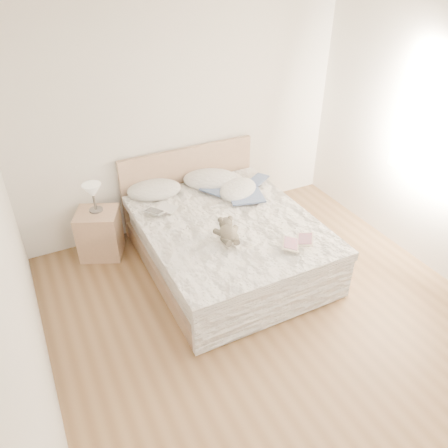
{
  "coord_description": "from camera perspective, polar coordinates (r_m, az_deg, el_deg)",
  "views": [
    {
      "loc": [
        -1.77,
        -2.29,
        3.11
      ],
      "look_at": [
        -0.08,
        1.05,
        0.62
      ],
      "focal_mm": 35.0,
      "sensor_mm": 36.0,
      "label": 1
    }
  ],
  "objects": [
    {
      "name": "bed",
      "position": [
        4.81,
        0.14,
        -2.03
      ],
      "size": [
        1.72,
        2.14,
        1.0
      ],
      "color": "tan",
      "rests_on": "floor"
    },
    {
      "name": "photo_book",
      "position": [
        4.75,
        -8.25,
        1.78
      ],
      "size": [
        0.36,
        0.34,
        0.02
      ],
      "primitive_type": "cube",
      "rotation": [
        0.0,
        0.0,
        0.62
      ],
      "color": "silver",
      "rests_on": "bed"
    },
    {
      "name": "blouse",
      "position": [
        5.06,
        2.56,
        4.26
      ],
      "size": [
        0.74,
        0.77,
        0.02
      ],
      "primitive_type": null,
      "rotation": [
        0.0,
        0.0,
        -0.25
      ],
      "color": "#3F5177",
      "rests_on": "bed"
    },
    {
      "name": "pillow_middle",
      "position": [
        5.3,
        -1.71,
        5.86
      ],
      "size": [
        0.81,
        0.73,
        0.2
      ],
      "primitive_type": "ellipsoid",
      "rotation": [
        0.0,
        0.0,
        -0.48
      ],
      "color": "silver",
      "rests_on": "bed"
    },
    {
      "name": "pillow_left",
      "position": [
        5.14,
        -9.1,
        4.47
      ],
      "size": [
        0.7,
        0.56,
        0.19
      ],
      "primitive_type": "ellipsoid",
      "rotation": [
        0.0,
        0.0,
        -0.21
      ],
      "color": "silver",
      "rests_on": "bed"
    },
    {
      "name": "window",
      "position": [
        4.86,
        27.21,
        9.94
      ],
      "size": [
        0.02,
        1.3,
        1.1
      ],
      "primitive_type": "cube",
      "color": "white",
      "rests_on": "wall_right"
    },
    {
      "name": "wall_left",
      "position": [
        2.9,
        -25.51,
        -7.74
      ],
      "size": [
        0.02,
        4.5,
        2.7
      ],
      "primitive_type": "cube",
      "color": "white",
      "rests_on": "ground"
    },
    {
      "name": "ceiling",
      "position": [
        2.92,
        11.97,
        24.96
      ],
      "size": [
        4.0,
        4.5,
        0.0
      ],
      "primitive_type": "cube",
      "color": "white",
      "rests_on": "ground"
    },
    {
      "name": "nightstand",
      "position": [
        5.15,
        -15.91,
        -1.19
      ],
      "size": [
        0.57,
        0.55,
        0.56
      ],
      "primitive_type": "cube",
      "rotation": [
        0.0,
        0.0,
        -0.42
      ],
      "color": "tan",
      "rests_on": "floor"
    },
    {
      "name": "childrens_book",
      "position": [
        4.27,
        9.63,
        -2.37
      ],
      "size": [
        0.41,
        0.39,
        0.02
      ],
      "primitive_type": "cube",
      "rotation": [
        0.0,
        0.0,
        -0.65
      ],
      "color": "beige",
      "rests_on": "bed"
    },
    {
      "name": "teddy_bear",
      "position": [
        4.23,
        0.58,
        -1.91
      ],
      "size": [
        0.28,
        0.35,
        0.17
      ],
      "primitive_type": null,
      "rotation": [
        0.0,
        0.0,
        -0.18
      ],
      "color": "#625A4A",
      "rests_on": "bed"
    },
    {
      "name": "table_lamp",
      "position": [
        4.92,
        -16.78,
        4.01
      ],
      "size": [
        0.27,
        0.27,
        0.33
      ],
      "color": "#504A45",
      "rests_on": "nightstand"
    },
    {
      "name": "floor",
      "position": [
        4.25,
        7.66,
        -13.81
      ],
      "size": [
        4.0,
        4.5,
        0.0
      ],
      "primitive_type": "cube",
      "color": "brown",
      "rests_on": "ground"
    },
    {
      "name": "wall_back",
      "position": [
        5.18,
        -5.31,
        13.65
      ],
      "size": [
        4.0,
        0.02,
        2.7
      ],
      "primitive_type": "cube",
      "color": "white",
      "rests_on": "ground"
    },
    {
      "name": "pillow_right",
      "position": [
        5.08,
        1.83,
        4.56
      ],
      "size": [
        0.67,
        0.63,
        0.16
      ],
      "primitive_type": "ellipsoid",
      "rotation": [
        0.0,
        0.0,
        0.6
      ],
      "color": "silver",
      "rests_on": "bed"
    }
  ]
}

